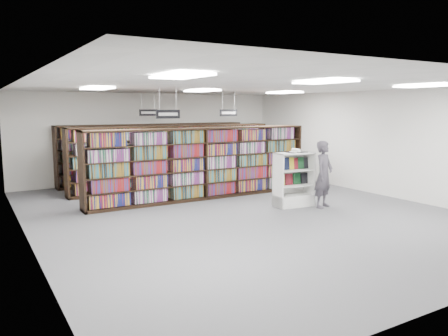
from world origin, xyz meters
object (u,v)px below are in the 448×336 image
endcap_display (293,188)px  open_book (296,151)px  bookshelf_row_near (202,163)px  shopper (324,174)px

endcap_display → open_book: size_ratio=2.63×
bookshelf_row_near → open_book: 2.80m
bookshelf_row_near → endcap_display: bearing=-52.1°
open_book → endcap_display: bearing=-179.1°
bookshelf_row_near → shopper: (2.25, -2.70, -0.15)m
open_book → bookshelf_row_near: bearing=131.4°
open_book → shopper: bearing=-46.7°
bookshelf_row_near → open_book: size_ratio=12.53×
bookshelf_row_near → shopper: size_ratio=3.89×
endcap_display → shopper: (0.59, -0.57, 0.40)m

